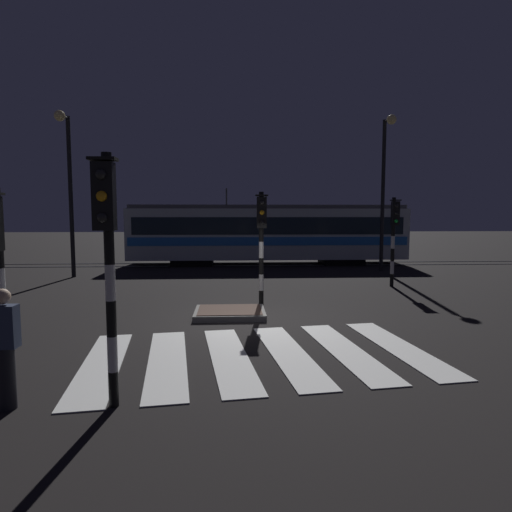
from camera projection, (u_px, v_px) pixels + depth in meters
The scene contains 12 objects.
ground_plane at pixel (253, 321), 11.23m from camera, with size 120.00×120.00×0.00m, color black.
rail_near at pixel (242, 266), 23.40m from camera, with size 80.00×0.12×0.03m, color #59595E.
rail_far at pixel (241, 263), 24.82m from camera, with size 80.00×0.12×0.03m, color #59595E.
crosswalk_zebra at pixel (259, 355), 8.48m from camera, with size 6.97×4.71×0.02m.
traffic_island at pixel (230, 313), 11.83m from camera, with size 1.88×1.53×0.18m.
traffic_light_median_centre at pixel (261, 232), 12.75m from camera, with size 0.36×0.42×3.39m.
traffic_light_corner_far_right at pixel (394, 228), 16.43m from camera, with size 0.36×0.42×3.37m.
traffic_light_kerb_mid_left at pixel (107, 242), 5.95m from camera, with size 0.36×0.42×3.56m.
street_lamp_trackside_left at pixel (68, 175), 18.59m from camera, with size 0.44×1.21×6.94m.
street_lamp_trackside_right at pixel (385, 175), 20.76m from camera, with size 0.44×1.21×7.25m.
tram at pixel (268, 233), 24.02m from camera, with size 15.09×2.58×4.15m.
pedestrian_waiting_at_kerb at pixel (5, 348), 6.08m from camera, with size 0.36×0.24×1.71m.
Camera 1 is at (-0.52, -11.01, 2.72)m, focal length 30.78 mm.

